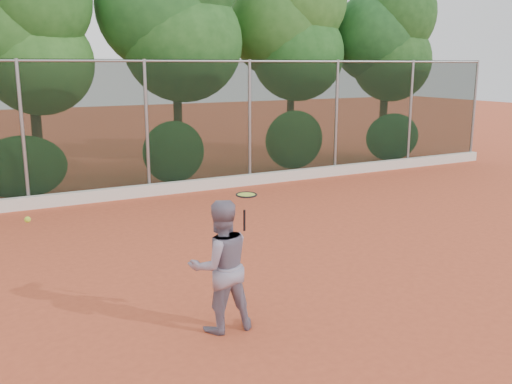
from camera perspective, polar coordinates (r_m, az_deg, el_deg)
name	(u,v)px	position (r m, az deg, el deg)	size (l,w,h in m)	color
ground	(285,280)	(9.22, 2.97, -8.82)	(80.00, 80.00, 0.00)	#C8502F
concrete_curb	(152,190)	(15.18, -10.41, 0.20)	(24.00, 0.20, 0.30)	silver
tennis_player	(220,266)	(7.33, -3.57, -7.39)	(0.84, 0.65, 1.73)	gray
chainlink_fence	(147,124)	(15.08, -10.88, 6.69)	(24.09, 0.09, 3.50)	black
foliage_backdrop	(101,26)	(16.80, -15.21, 15.76)	(23.70, 3.63, 7.55)	#3C2517
tennis_racket	(246,198)	(7.19, -0.99, -0.58)	(0.35, 0.35, 0.51)	black
tennis_ball_in_flight	(28,220)	(6.08, -21.88, -2.57)	(0.06, 0.06, 0.06)	#B1D730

